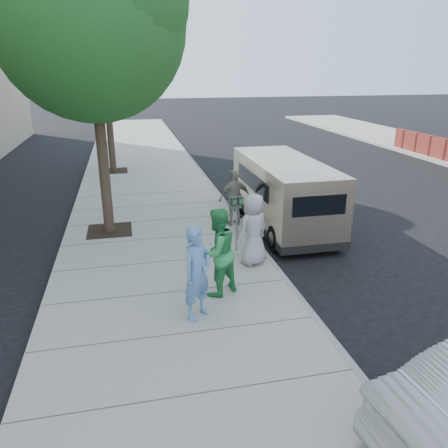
{
  "coord_description": "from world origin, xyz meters",
  "views": [
    {
      "loc": [
        -1.69,
        -9.36,
        4.41
      ],
      "look_at": [
        0.33,
        -0.36,
        1.1
      ],
      "focal_mm": 35.0,
      "sensor_mm": 36.0,
      "label": 1
    }
  ],
  "objects_px": {
    "tree_far": "(105,55)",
    "person_gray_shirt": "(253,229)",
    "person_green_shirt": "(217,252)",
    "parking_meter": "(237,212)",
    "tree_near": "(92,17)",
    "person_officer": "(197,273)",
    "van": "(282,192)",
    "person_striped_polo": "(235,198)"
  },
  "relations": [
    {
      "from": "tree_far",
      "to": "person_gray_shirt",
      "type": "height_order",
      "value": "tree_far"
    },
    {
      "from": "person_green_shirt",
      "to": "parking_meter",
      "type": "bearing_deg",
      "value": -143.56
    },
    {
      "from": "tree_near",
      "to": "tree_far",
      "type": "distance_m",
      "value": 7.63
    },
    {
      "from": "person_officer",
      "to": "person_green_shirt",
      "type": "relative_size",
      "value": 0.97
    },
    {
      "from": "tree_far",
      "to": "person_green_shirt",
      "type": "height_order",
      "value": "tree_far"
    },
    {
      "from": "parking_meter",
      "to": "tree_far",
      "type": "bearing_deg",
      "value": 93.69
    },
    {
      "from": "person_green_shirt",
      "to": "person_gray_shirt",
      "type": "xyz_separation_m",
      "value": [
        1.09,
        1.21,
        -0.06
      ]
    },
    {
      "from": "parking_meter",
      "to": "van",
      "type": "bearing_deg",
      "value": 31.98
    },
    {
      "from": "person_officer",
      "to": "person_striped_polo",
      "type": "xyz_separation_m",
      "value": [
        1.83,
        4.62,
        -0.06
      ]
    },
    {
      "from": "tree_far",
      "to": "van",
      "type": "relative_size",
      "value": 1.22
    },
    {
      "from": "person_officer",
      "to": "person_striped_polo",
      "type": "bearing_deg",
      "value": 28.92
    },
    {
      "from": "tree_far",
      "to": "parking_meter",
      "type": "bearing_deg",
      "value": -72.68
    },
    {
      "from": "parking_meter",
      "to": "person_officer",
      "type": "distance_m",
      "value": 3.1
    },
    {
      "from": "person_green_shirt",
      "to": "person_gray_shirt",
      "type": "distance_m",
      "value": 1.63
    },
    {
      "from": "tree_far",
      "to": "van",
      "type": "xyz_separation_m",
      "value": [
        4.88,
        -7.87,
        -3.85
      ]
    },
    {
      "from": "van",
      "to": "person_gray_shirt",
      "type": "bearing_deg",
      "value": -121.54
    },
    {
      "from": "person_green_shirt",
      "to": "person_officer",
      "type": "bearing_deg",
      "value": 26.29
    },
    {
      "from": "person_green_shirt",
      "to": "person_striped_polo",
      "type": "xyz_separation_m",
      "value": [
        1.31,
        3.86,
        -0.08
      ]
    },
    {
      "from": "van",
      "to": "person_gray_shirt",
      "type": "distance_m",
      "value": 3.13
    },
    {
      "from": "tree_near",
      "to": "person_gray_shirt",
      "type": "distance_m",
      "value": 6.32
    },
    {
      "from": "person_officer",
      "to": "person_striped_polo",
      "type": "distance_m",
      "value": 4.97
    },
    {
      "from": "person_officer",
      "to": "parking_meter",
      "type": "bearing_deg",
      "value": 23.35
    },
    {
      "from": "tree_near",
      "to": "person_officer",
      "type": "relative_size",
      "value": 4.37
    },
    {
      "from": "van",
      "to": "person_striped_polo",
      "type": "xyz_separation_m",
      "value": [
        -1.43,
        -0.02,
        -0.08
      ]
    },
    {
      "from": "person_officer",
      "to": "van",
      "type": "bearing_deg",
      "value": 15.46
    },
    {
      "from": "person_gray_shirt",
      "to": "van",
      "type": "bearing_deg",
      "value": -148.47
    },
    {
      "from": "person_officer",
      "to": "person_green_shirt",
      "type": "distance_m",
      "value": 0.92
    },
    {
      "from": "tree_near",
      "to": "tree_far",
      "type": "bearing_deg",
      "value": 90.0
    },
    {
      "from": "parking_meter",
      "to": "person_green_shirt",
      "type": "xyz_separation_m",
      "value": [
        -0.9,
        -2.0,
        -0.11
      ]
    },
    {
      "from": "tree_far",
      "to": "person_striped_polo",
      "type": "height_order",
      "value": "tree_far"
    },
    {
      "from": "tree_far",
      "to": "person_green_shirt",
      "type": "xyz_separation_m",
      "value": [
        2.14,
        -11.74,
        -3.85
      ]
    },
    {
      "from": "person_green_shirt",
      "to": "person_striped_polo",
      "type": "distance_m",
      "value": 4.07
    },
    {
      "from": "person_striped_polo",
      "to": "person_officer",
      "type": "bearing_deg",
      "value": 57.42
    },
    {
      "from": "person_green_shirt",
      "to": "tree_near",
      "type": "bearing_deg",
      "value": -92.02
    },
    {
      "from": "person_gray_shirt",
      "to": "person_striped_polo",
      "type": "bearing_deg",
      "value": -121.55
    },
    {
      "from": "tree_near",
      "to": "person_green_shirt",
      "type": "bearing_deg",
      "value": -62.65
    },
    {
      "from": "person_officer",
      "to": "person_gray_shirt",
      "type": "distance_m",
      "value": 2.54
    },
    {
      "from": "parking_meter",
      "to": "person_green_shirt",
      "type": "relative_size",
      "value": 0.78
    },
    {
      "from": "tree_far",
      "to": "parking_meter",
      "type": "height_order",
      "value": "tree_far"
    },
    {
      "from": "person_officer",
      "to": "person_striped_polo",
      "type": "height_order",
      "value": "person_officer"
    },
    {
      "from": "tree_far",
      "to": "person_gray_shirt",
      "type": "distance_m",
      "value": 11.69
    },
    {
      "from": "parking_meter",
      "to": "person_officer",
      "type": "xyz_separation_m",
      "value": [
        -1.42,
        -2.76,
        -0.14
      ]
    }
  ]
}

